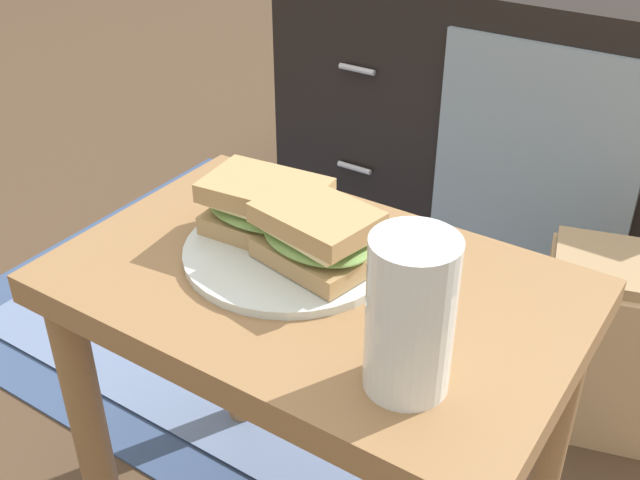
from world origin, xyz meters
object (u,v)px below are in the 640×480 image
(plate, at_px, (291,251))
(beer_glass, at_px, (410,319))
(tv_cabinet, at_px, (517,115))
(sandwich_front, at_px, (266,208))
(sandwich_back, at_px, (317,235))
(paper_bag, at_px, (610,343))

(plate, xyz_separation_m, beer_glass, (0.21, -0.12, 0.07))
(tv_cabinet, bearing_deg, sandwich_front, -88.33)
(sandwich_front, distance_m, sandwich_back, 0.08)
(tv_cabinet, xyz_separation_m, paper_bag, (0.36, -0.47, -0.14))
(beer_glass, bearing_deg, plate, 150.78)
(sandwich_back, distance_m, beer_glass, 0.20)
(beer_glass, xyz_separation_m, paper_bag, (0.08, 0.57, -0.38))
(sandwich_front, height_order, beer_glass, beer_glass)
(sandwich_front, bearing_deg, beer_glass, -26.88)
(beer_glass, height_order, paper_bag, beer_glass)
(sandwich_back, relative_size, paper_bag, 0.49)
(beer_glass, bearing_deg, sandwich_back, 147.46)
(paper_bag, bearing_deg, beer_glass, -98.23)
(paper_bag, bearing_deg, sandwich_back, -118.02)
(sandwich_back, xyz_separation_m, beer_glass, (0.16, -0.11, 0.03))
(sandwich_back, height_order, beer_glass, beer_glass)
(sandwich_front, bearing_deg, plate, -13.73)
(plate, distance_m, paper_bag, 0.62)
(plate, xyz_separation_m, sandwich_front, (-0.04, 0.01, 0.04))
(sandwich_front, height_order, paper_bag, sandwich_front)
(sandwich_back, bearing_deg, paper_bag, 61.98)
(plate, relative_size, sandwich_back, 1.63)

